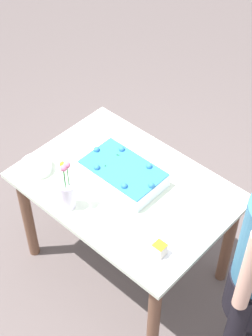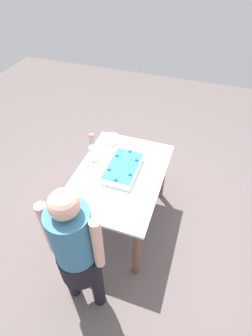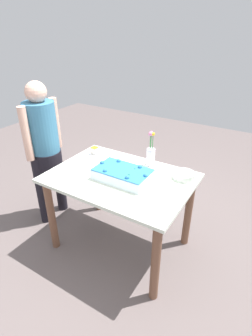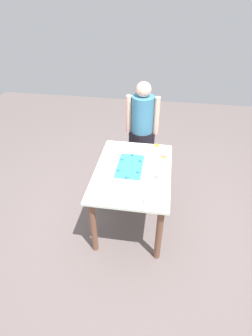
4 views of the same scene
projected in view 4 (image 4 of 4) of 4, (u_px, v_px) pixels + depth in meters
name	position (u px, v px, depth m)	size (l,w,h in m)	color
ground_plane	(132.00, 218.00, 3.43)	(8.00, 8.00, 0.00)	#635755
dining_table	(133.00, 180.00, 3.05)	(1.22, 0.86, 0.78)	silver
sheet_cake	(130.00, 169.00, 2.90)	(0.47, 0.28, 0.12)	white
serving_plate_with_slice	(156.00, 149.00, 3.28)	(0.20, 0.20, 0.08)	white
cake_knife	(119.00, 151.00, 3.28)	(0.20, 0.02, 0.00)	silver
flower_vase	(162.00, 172.00, 2.76)	(0.08, 0.08, 0.33)	white
fruit_bowl	(153.00, 200.00, 2.54)	(0.19, 0.19, 0.05)	silver
person_standing	(142.00, 127.00, 3.64)	(0.31, 0.45, 1.49)	black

